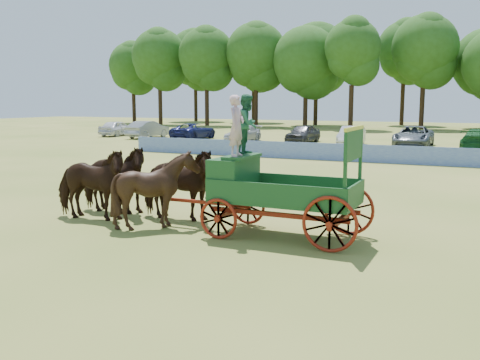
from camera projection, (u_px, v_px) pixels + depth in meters
name	position (u px, v px, depth m)	size (l,w,h in m)	color
ground	(168.00, 219.00, 16.46)	(160.00, 160.00, 0.00)	#9E9047
horse_lead_left	(90.00, 184.00, 16.25)	(1.20, 2.63, 2.22)	#311A0D
horse_lead_right	(113.00, 179.00, 17.23)	(1.20, 2.63, 2.22)	#311A0D
horse_wheel_left	(156.00, 190.00, 15.24)	(1.80, 2.02, 2.22)	#311A0D
horse_wheel_right	(177.00, 184.00, 16.23)	(1.20, 2.63, 2.22)	#311A0D
farm_dray	(259.00, 173.00, 14.44)	(6.00, 2.00, 3.80)	maroon
sponsor_banner	(313.00, 151.00, 32.92)	(26.00, 0.08, 1.05)	#1E3AA3
parked_cars	(301.00, 134.00, 45.67)	(41.78, 7.50, 1.64)	silver
treeline	(379.00, 55.00, 71.19)	(93.39, 23.01, 15.82)	#382314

